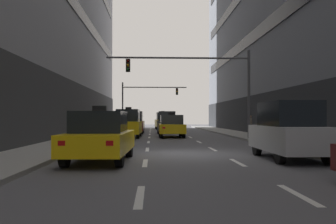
% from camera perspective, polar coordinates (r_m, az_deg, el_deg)
% --- Properties ---
extents(ground_plane, '(120.00, 120.00, 0.00)m').
position_cam_1_polar(ground_plane, '(15.05, 2.54, -6.68)').
color(ground_plane, '#515156').
extents(sidewalk_left, '(2.85, 80.00, 0.14)m').
position_cam_1_polar(sidewalk_left, '(15.74, -20.33, -6.12)').
color(sidewalk_left, gray).
rests_on(sidewalk_left, ground).
extents(sidewalk_right, '(2.85, 80.00, 0.14)m').
position_cam_1_polar(sidewalk_right, '(16.73, 23.98, -5.79)').
color(sidewalk_right, gray).
rests_on(sidewalk_right, ground).
extents(lane_stripe_l1_s2, '(0.16, 2.00, 0.01)m').
position_cam_1_polar(lane_stripe_l1_s2, '(7.09, -4.54, -13.29)').
color(lane_stripe_l1_s2, silver).
rests_on(lane_stripe_l1_s2, ground).
extents(lane_stripe_l1_s3, '(0.16, 2.00, 0.01)m').
position_cam_1_polar(lane_stripe_l1_s3, '(12.02, -3.69, -8.15)').
color(lane_stripe_l1_s3, silver).
rests_on(lane_stripe_l1_s3, ground).
extents(lane_stripe_l1_s4, '(0.16, 2.00, 0.01)m').
position_cam_1_polar(lane_stripe_l1_s4, '(16.99, -3.34, -6.00)').
color(lane_stripe_l1_s4, silver).
rests_on(lane_stripe_l1_s4, ground).
extents(lane_stripe_l1_s5, '(0.16, 2.00, 0.01)m').
position_cam_1_polar(lane_stripe_l1_s5, '(21.97, -3.14, -4.83)').
color(lane_stripe_l1_s5, silver).
rests_on(lane_stripe_l1_s5, ground).
extents(lane_stripe_l1_s6, '(0.16, 2.00, 0.01)m').
position_cam_1_polar(lane_stripe_l1_s6, '(26.96, -3.02, -4.09)').
color(lane_stripe_l1_s6, silver).
rests_on(lane_stripe_l1_s6, ground).
extents(lane_stripe_l1_s7, '(0.16, 2.00, 0.01)m').
position_cam_1_polar(lane_stripe_l1_s7, '(31.96, -2.94, -3.58)').
color(lane_stripe_l1_s7, silver).
rests_on(lane_stripe_l1_s7, ground).
extents(lane_stripe_l1_s8, '(0.16, 2.00, 0.01)m').
position_cam_1_polar(lane_stripe_l1_s8, '(36.95, -2.88, -3.21)').
color(lane_stripe_l1_s8, silver).
rests_on(lane_stripe_l1_s8, ground).
extents(lane_stripe_l1_s9, '(0.16, 2.00, 0.01)m').
position_cam_1_polar(lane_stripe_l1_s9, '(41.95, -2.84, -2.93)').
color(lane_stripe_l1_s9, silver).
rests_on(lane_stripe_l1_s9, ground).
extents(lane_stripe_l1_s10, '(0.16, 2.00, 0.01)m').
position_cam_1_polar(lane_stripe_l1_s10, '(46.94, -2.80, -2.70)').
color(lane_stripe_l1_s10, silver).
rests_on(lane_stripe_l1_s10, ground).
extents(lane_stripe_l2_s2, '(0.16, 2.00, 0.01)m').
position_cam_1_polar(lane_stripe_l2_s2, '(7.65, 20.13, -12.32)').
color(lane_stripe_l2_s2, silver).
rests_on(lane_stripe_l2_s2, ground).
extents(lane_stripe_l2_s3, '(0.16, 2.00, 0.01)m').
position_cam_1_polar(lane_stripe_l2_s3, '(12.36, 11.09, -7.93)').
color(lane_stripe_l2_s3, silver).
rests_on(lane_stripe_l2_s3, ground).
extents(lane_stripe_l2_s4, '(0.16, 2.00, 0.01)m').
position_cam_1_polar(lane_stripe_l2_s4, '(17.23, 7.16, -5.92)').
color(lane_stripe_l2_s4, silver).
rests_on(lane_stripe_l2_s4, ground).
extents(lane_stripe_l2_s5, '(0.16, 2.00, 0.01)m').
position_cam_1_polar(lane_stripe_l2_s5, '(22.16, 4.98, -4.79)').
color(lane_stripe_l2_s5, silver).
rests_on(lane_stripe_l2_s5, ground).
extents(lane_stripe_l2_s6, '(0.16, 2.00, 0.01)m').
position_cam_1_polar(lane_stripe_l2_s6, '(27.11, 3.60, -4.07)').
color(lane_stripe_l2_s6, silver).
rests_on(lane_stripe_l2_s6, ground).
extents(lane_stripe_l2_s7, '(0.16, 2.00, 0.01)m').
position_cam_1_polar(lane_stripe_l2_s7, '(32.08, 2.65, -3.57)').
color(lane_stripe_l2_s7, silver).
rests_on(lane_stripe_l2_s7, ground).
extents(lane_stripe_l2_s8, '(0.16, 2.00, 0.01)m').
position_cam_1_polar(lane_stripe_l2_s8, '(37.06, 1.96, -3.20)').
color(lane_stripe_l2_s8, silver).
rests_on(lane_stripe_l2_s8, ground).
extents(lane_stripe_l2_s9, '(0.16, 2.00, 0.01)m').
position_cam_1_polar(lane_stripe_l2_s9, '(42.04, 1.43, -2.92)').
color(lane_stripe_l2_s9, silver).
rests_on(lane_stripe_l2_s9, ground).
extents(lane_stripe_l2_s10, '(0.16, 2.00, 0.01)m').
position_cam_1_polar(lane_stripe_l2_s10, '(47.03, 1.01, -2.70)').
color(lane_stripe_l2_s10, silver).
rests_on(lane_stripe_l2_s10, ground).
extents(taxi_driving_0, '(1.93, 4.41, 2.30)m').
position_cam_1_polar(taxi_driving_0, '(26.92, -6.36, -1.85)').
color(taxi_driving_0, black).
rests_on(taxi_driving_0, ground).
extents(taxi_driving_1, '(2.05, 4.49, 2.32)m').
position_cam_1_polar(taxi_driving_1, '(44.85, -0.82, -1.44)').
color(taxi_driving_1, black).
rests_on(taxi_driving_1, ground).
extents(car_driving_2, '(1.99, 4.40, 2.09)m').
position_cam_1_polar(car_driving_2, '(34.50, -0.15, -1.65)').
color(car_driving_2, black).
rests_on(car_driving_2, ground).
extents(taxi_driving_3, '(2.11, 4.69, 1.92)m').
position_cam_1_polar(taxi_driving_3, '(12.47, -10.79, -3.94)').
color(taxi_driving_3, black).
rests_on(taxi_driving_3, ground).
extents(car_driving_4, '(1.84, 4.31, 2.07)m').
position_cam_1_polar(car_driving_4, '(33.01, -5.47, -1.71)').
color(car_driving_4, black).
rests_on(car_driving_4, ground).
extents(taxi_driving_5, '(1.92, 4.57, 1.90)m').
position_cam_1_polar(taxi_driving_5, '(40.60, -5.23, -1.81)').
color(taxi_driving_5, black).
rests_on(taxi_driving_5, ground).
extents(taxi_driving_6, '(1.92, 4.56, 1.89)m').
position_cam_1_polar(taxi_driving_6, '(27.34, 0.56, -2.29)').
color(taxi_driving_6, black).
rests_on(taxi_driving_6, ground).
extents(car_parked_1, '(1.86, 4.35, 2.10)m').
position_cam_1_polar(car_parked_1, '(13.65, 18.78, -2.85)').
color(car_parked_1, black).
rests_on(car_parked_1, ground).
extents(traffic_signal_0, '(9.50, 0.35, 5.85)m').
position_cam_1_polar(traffic_signal_0, '(23.69, 5.67, 5.66)').
color(traffic_signal_0, '#4C4C51').
rests_on(traffic_signal_0, sidewalk_right).
extents(traffic_signal_1, '(8.17, 0.35, 5.78)m').
position_cam_1_polar(traffic_signal_1, '(44.94, -4.04, 2.40)').
color(traffic_signal_1, '#4C4C51').
rests_on(traffic_signal_1, sidewalk_left).
extents(pedestrian_0, '(0.35, 0.47, 1.55)m').
position_cam_1_polar(pedestrian_0, '(30.47, 13.08, -1.76)').
color(pedestrian_0, black).
rests_on(pedestrian_0, sidewalk_right).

